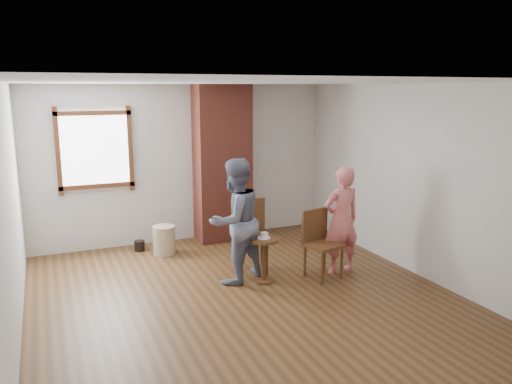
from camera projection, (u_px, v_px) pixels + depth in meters
ground at (246, 299)px, 6.10m from camera, size 5.50×5.50×0.00m
room_shell at (223, 147)px, 6.26m from camera, size 5.04×5.52×2.62m
brick_chimney at (222, 164)px, 8.32m from camera, size 0.90×0.50×2.60m
stoneware_crock at (164, 240)px, 7.75m from camera, size 0.45×0.45×0.44m
dark_pot at (140, 246)px, 7.92m from camera, size 0.19×0.19×0.16m
dining_chair_left at (249, 231)px, 6.97m from camera, size 0.58×0.58×1.02m
dining_chair_right at (320, 240)px, 6.75m from camera, size 0.51×0.51×0.92m
side_table at (264, 252)px, 6.59m from camera, size 0.40×0.40×0.60m
cake_plate at (264, 238)px, 6.55m from camera, size 0.18×0.18×0.01m
cake_slice at (264, 235)px, 6.55m from camera, size 0.08×0.07×0.06m
man at (235, 221)px, 6.52m from camera, size 0.98×0.87×1.66m
person_pink at (342, 220)px, 6.87m from camera, size 0.55×0.37×1.50m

